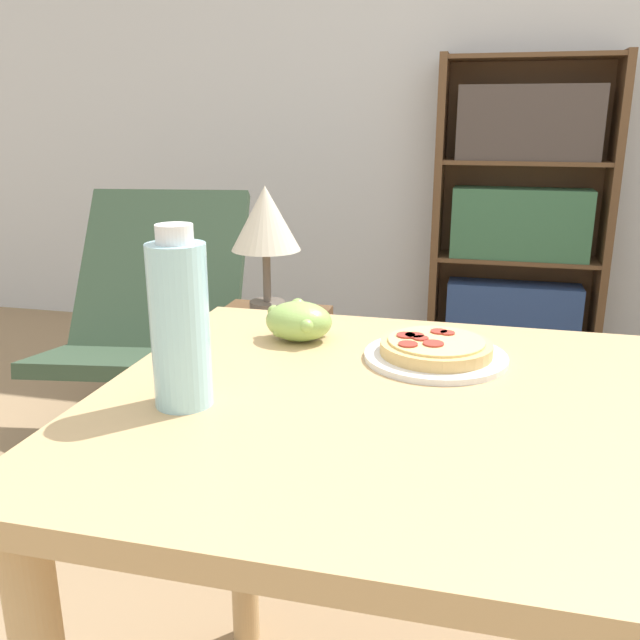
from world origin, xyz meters
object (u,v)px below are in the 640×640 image
(drink_bottle, at_px, (180,323))
(table_lamp, at_px, (266,225))
(bookshelf, at_px, (520,219))
(pizza_on_plate, at_px, (436,351))
(lounge_chair_near, at_px, (152,367))
(side_table, at_px, (270,398))
(grape_bunch, at_px, (299,321))

(drink_bottle, relative_size, table_lamp, 0.62)
(drink_bottle, bearing_deg, bookshelf, 78.14)
(pizza_on_plate, bearing_deg, table_lamp, 123.46)
(pizza_on_plate, height_order, lounge_chair_near, lounge_chair_near)
(drink_bottle, bearing_deg, pizza_on_plate, 39.00)
(lounge_chair_near, distance_m, bookshelf, 1.87)
(drink_bottle, xyz_separation_m, side_table, (-0.25, 1.13, -0.61))
(lounge_chair_near, xyz_separation_m, side_table, (0.49, -0.14, -0.01))
(pizza_on_plate, relative_size, drink_bottle, 0.93)
(lounge_chair_near, bearing_deg, bookshelf, 36.37)
(lounge_chair_near, bearing_deg, side_table, -25.54)
(bookshelf, xyz_separation_m, side_table, (-0.80, -1.45, -0.40))
(drink_bottle, relative_size, side_table, 0.45)
(pizza_on_plate, height_order, drink_bottle, drink_bottle)
(grape_bunch, xyz_separation_m, lounge_chair_near, (-0.82, 0.96, -0.52))
(pizza_on_plate, distance_m, table_lamp, 1.04)
(grape_bunch, distance_m, bookshelf, 2.32)
(side_table, distance_m, table_lamp, 0.56)
(side_table, bearing_deg, lounge_chair_near, 163.64)
(bookshelf, bearing_deg, table_lamp, -118.75)
(drink_bottle, bearing_deg, lounge_chair_near, 120.22)
(pizza_on_plate, relative_size, side_table, 0.42)
(pizza_on_plate, bearing_deg, drink_bottle, -141.00)
(grape_bunch, relative_size, table_lamp, 0.30)
(lounge_chair_near, xyz_separation_m, table_lamp, (0.49, -0.14, 0.55))
(bookshelf, bearing_deg, lounge_chair_near, -134.45)
(bookshelf, bearing_deg, grape_bunch, -101.53)
(lounge_chair_near, relative_size, table_lamp, 2.20)
(grape_bunch, xyz_separation_m, drink_bottle, (-0.08, -0.31, 0.08))
(grape_bunch, distance_m, table_lamp, 0.89)
(grape_bunch, bearing_deg, bookshelf, 78.47)
(bookshelf, xyz_separation_m, table_lamp, (-0.80, -1.45, 0.16))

